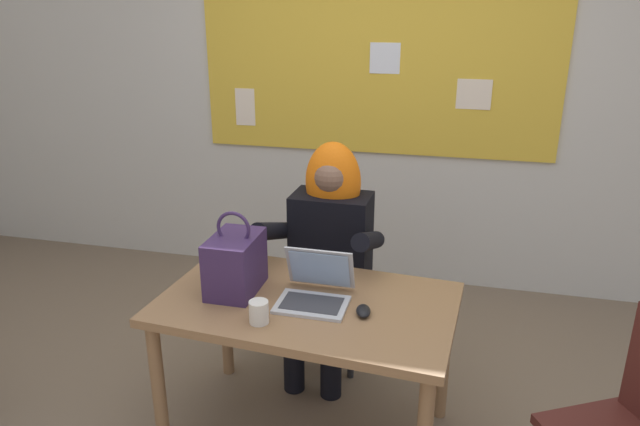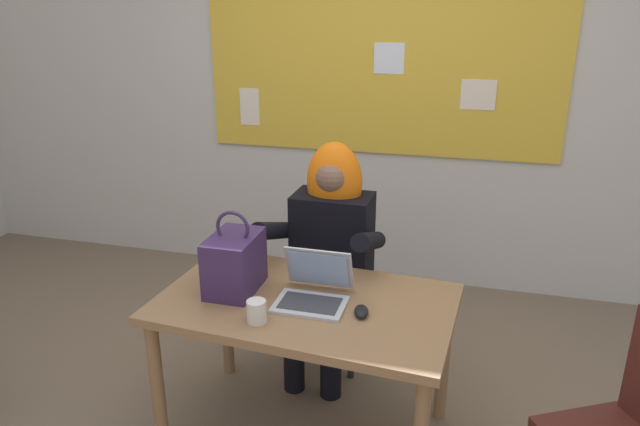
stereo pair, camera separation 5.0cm
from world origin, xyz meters
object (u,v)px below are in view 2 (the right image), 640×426
Objects in this scene: computer_mouse at (361,311)px; handbag at (235,262)px; chair_at_desk at (336,270)px; laptop at (314,290)px; coffee_mug at (257,311)px; person_costumed at (329,240)px; desk_main at (306,318)px.

handbag reaches higher than computer_mouse.
laptop reaches higher than chair_at_desk.
laptop is at bearing 53.77° from coffee_mug.
computer_mouse is 0.61m from handbag.
chair_at_desk is at bearing 99.11° from computer_mouse.
coffee_mug is (-0.17, -0.24, -0.00)m from laptop.
person_costumed reaches higher than computer_mouse.
person_costumed is 0.75m from computer_mouse.
laptop is at bearing 12.20° from desk_main.
chair_at_desk is 0.85m from handbag.
person_costumed is 4.10× the size of laptop.
desk_main is 12.82× the size of computer_mouse.
chair_at_desk is 0.72× the size of person_costumed.
chair_at_desk is at bearing 68.07° from handbag.
handbag is 3.98× the size of coffee_mug.
handbag is at bearing -23.74° from person_costumed.
desk_main is 0.63m from person_costumed.
handbag is at bearing 128.35° from coffee_mug.
desk_main is at bearing 6.21° from person_costumed.
laptop is at bearing 9.48° from person_costumed.
laptop is 0.24m from computer_mouse.
desk_main is 0.29m from computer_mouse.
laptop reaches higher than computer_mouse.
person_costumed is (-0.05, 0.62, 0.12)m from desk_main.
coffee_mug is (-0.14, -0.23, 0.14)m from desk_main.
computer_mouse is at bearing -7.86° from handbag.
laptop is at bearing 150.59° from computer_mouse.
laptop is (0.08, -0.74, 0.25)m from chair_at_desk.
person_costumed is 0.67m from handbag.
person_costumed is at bearing 94.48° from desk_main.
handbag reaches higher than chair_at_desk.
desk_main is at bearing 154.39° from computer_mouse.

